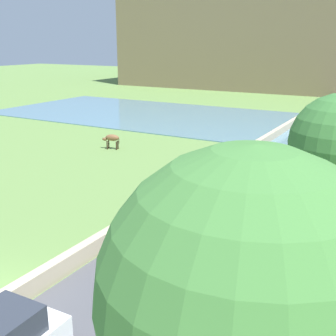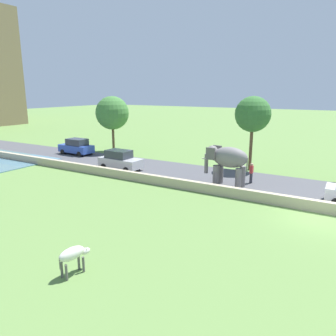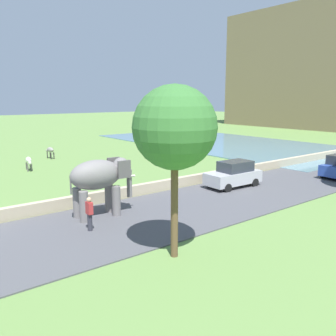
# 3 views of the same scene
# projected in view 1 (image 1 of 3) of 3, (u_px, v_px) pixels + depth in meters

# --- Properties ---
(road_surface) EXTENTS (7.00, 120.00, 0.06)m
(road_surface) POSITION_uv_depth(u_px,v_px,m) (293.00, 169.00, 27.89)
(road_surface) COLOR #4C4C51
(road_surface) RESTS_ON ground
(barrier_wall) EXTENTS (0.40, 110.00, 0.70)m
(barrier_wall) POSITION_uv_depth(u_px,v_px,m) (227.00, 164.00, 27.95)
(barrier_wall) COLOR tan
(barrier_wall) RESTS_ON ground
(lake) EXTENTS (36.00, 18.00, 0.08)m
(lake) POSITION_uv_depth(u_px,v_px,m) (155.00, 115.00, 48.47)
(lake) COLOR slate
(lake) RESTS_ON ground
(hill_distant) EXTENTS (64.00, 28.00, 23.07)m
(hill_distant) POSITION_uv_depth(u_px,v_px,m) (314.00, 20.00, 74.53)
(hill_distant) COLOR #7F6B4C
(hill_distant) RESTS_ON ground
(elephant) EXTENTS (1.52, 3.49, 2.99)m
(elephant) POSITION_uv_depth(u_px,v_px,m) (171.00, 199.00, 16.96)
(elephant) COLOR slate
(elephant) RESTS_ON ground
(person_beside_elephant) EXTENTS (0.36, 0.22, 1.63)m
(person_beside_elephant) POSITION_uv_depth(u_px,v_px,m) (190.00, 249.00, 15.35)
(person_beside_elephant) COLOR #33333D
(person_beside_elephant) RESTS_ON ground
(car_silver) EXTENTS (1.91, 4.06, 1.80)m
(car_silver) POSITION_uv_depth(u_px,v_px,m) (254.00, 165.00, 25.61)
(car_silver) COLOR #B7B7BC
(car_silver) RESTS_ON ground
(car_blue) EXTENTS (1.87, 4.04, 1.80)m
(car_blue) POSITION_uv_depth(u_px,v_px,m) (335.00, 143.00, 31.32)
(car_blue) COLOR #2D4CA8
(car_blue) RESTS_ON ground
(cow_brown) EXTENTS (1.42, 0.70, 1.15)m
(cow_brown) POSITION_uv_depth(u_px,v_px,m) (112.00, 138.00, 32.97)
(cow_brown) COLOR brown
(cow_brown) RESTS_ON ground
(tree_near) EXTENTS (3.71, 3.71, 6.94)m
(tree_near) POSITION_uv_depth(u_px,v_px,m) (246.00, 295.00, 5.21)
(tree_near) COLOR brown
(tree_near) RESTS_ON ground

